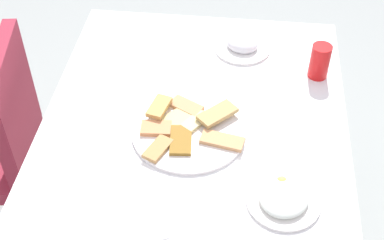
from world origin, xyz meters
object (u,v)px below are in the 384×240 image
Objects in this scene: soda_can at (320,61)px; paper_napkin at (139,224)px; spoon at (132,222)px; pide_platter at (188,129)px; salad_plate_greens at (242,45)px; dining_table at (194,141)px; fork at (146,224)px; salad_plate_rice at (284,198)px.

paper_napkin is at bearing 143.73° from soda_can.
soda_can is 0.95× the size of paper_napkin.
spoon is (-0.67, 0.51, -0.06)m from soda_can.
pide_platter is 0.46m from salad_plate_greens.
dining_table is 0.50m from soda_can.
soda_can is 0.67× the size of fork.
dining_table is 0.42m from spoon.
salad_plate_rice is 1.58× the size of paper_napkin.
dining_table is at bearing -24.86° from spoon.
soda_can reaches higher than paper_napkin.
spoon is (-0.79, 0.25, -0.01)m from salad_plate_greens.
salad_plate_greens is (0.40, -0.13, 0.10)m from dining_table.
salad_plate_greens is 0.69m from salad_plate_rice.
soda_can is at bearing -12.08° from salad_plate_rice.
salad_plate_rice is 1.66× the size of soda_can.
paper_napkin is at bearing 163.77° from salad_plate_greens.
pide_platter reaches higher than spoon.
salad_plate_greens is 1.65× the size of soda_can.
pide_platter is (-0.04, 0.02, 0.09)m from dining_table.
salad_plate_greens is 1.11× the size of fork.
pide_platter reaches higher than fork.
dining_table is at bearing -14.51° from paper_napkin.
dining_table is 0.10m from pide_platter.
salad_plate_greens is at bearing -16.23° from paper_napkin.
pide_platter is at bearing -24.31° from spoon.
dining_table is at bearing -20.86° from fork.
soda_can is at bearing -36.27° from paper_napkin.
soda_can is at bearing -115.11° from salad_plate_greens.
paper_napkin is 0.72× the size of spoon.
dining_table is 5.94× the size of salad_plate_greens.
spoon is at bearing 142.75° from soda_can.
paper_napkin is 0.02m from spoon.
soda_can is (-0.12, -0.26, 0.04)m from salad_plate_greens.
pide_platter reaches higher than salad_plate_rice.
soda_can reaches higher than dining_table.
pide_platter is at bearing 50.71° from salad_plate_rice.
salad_plate_rice is at bearing 167.92° from soda_can.
dining_table is 9.77× the size of soda_can.
salad_plate_greens is 0.99× the size of salad_plate_rice.
salad_plate_greens is at bearing -17.87° from dining_table.
pide_platter is 1.74× the size of salad_plate_greens.
fork reaches higher than dining_table.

